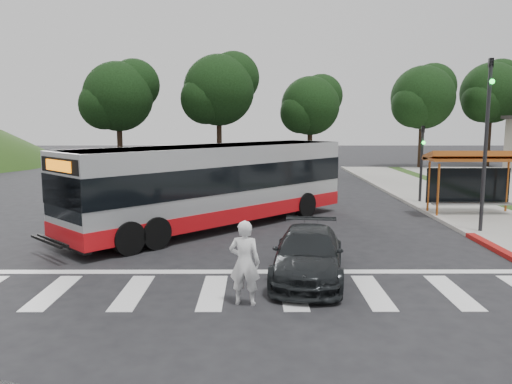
{
  "coord_description": "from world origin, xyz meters",
  "views": [
    {
      "loc": [
        1.05,
        -16.97,
        4.25
      ],
      "look_at": [
        1.09,
        1.54,
        1.6
      ],
      "focal_mm": 35.0,
      "sensor_mm": 36.0,
      "label": 1
    }
  ],
  "objects": [
    {
      "name": "ground",
      "position": [
        0.0,
        0.0,
        0.0
      ],
      "size": [
        140.0,
        140.0,
        0.0
      ],
      "primitive_type": "plane",
      "color": "black",
      "rests_on": "ground"
    },
    {
      "name": "sidewalk_east",
      "position": [
        11.0,
        8.0,
        0.06
      ],
      "size": [
        4.0,
        40.0,
        0.12
      ],
      "primitive_type": "cube",
      "color": "gray",
      "rests_on": "ground"
    },
    {
      "name": "curb_east",
      "position": [
        9.0,
        8.0,
        0.07
      ],
      "size": [
        0.3,
        40.0,
        0.15
      ],
      "primitive_type": "cube",
      "color": "#9E9991",
      "rests_on": "ground"
    },
    {
      "name": "curb_east_red",
      "position": [
        9.0,
        -2.0,
        0.08
      ],
      "size": [
        0.32,
        6.0,
        0.15
      ],
      "primitive_type": "cube",
      "color": "maroon",
      "rests_on": "ground"
    },
    {
      "name": "crosswalk_ladder",
      "position": [
        0.0,
        -5.0,
        0.01
      ],
      "size": [
        18.0,
        2.6,
        0.01
      ],
      "primitive_type": "cube",
      "color": "silver",
      "rests_on": "ground"
    },
    {
      "name": "bus_shelter",
      "position": [
        10.8,
        5.1,
        2.35
      ],
      "size": [
        4.2,
        1.6,
        2.86
      ],
      "color": "#A5501B",
      "rests_on": "sidewalk_east"
    },
    {
      "name": "traffic_signal_ne_tall",
      "position": [
        9.6,
        1.49,
        3.88
      ],
      "size": [
        0.18,
        0.37,
        6.5
      ],
      "color": "black",
      "rests_on": "ground"
    },
    {
      "name": "traffic_signal_ne_short",
      "position": [
        9.6,
        8.49,
        2.48
      ],
      "size": [
        0.18,
        0.37,
        4.0
      ],
      "color": "black",
      "rests_on": "ground"
    },
    {
      "name": "tree_ne_a",
      "position": [
        16.08,
        28.06,
        6.39
      ],
      "size": [
        6.16,
        5.74,
        9.3
      ],
      "color": "black",
      "rests_on": "parking_lot"
    },
    {
      "name": "tree_ne_b",
      "position": [
        23.08,
        30.06,
        6.92
      ],
      "size": [
        6.16,
        5.74,
        10.02
      ],
      "color": "black",
      "rests_on": "ground"
    },
    {
      "name": "tree_north_a",
      "position": [
        -1.92,
        26.07,
        6.92
      ],
      "size": [
        6.6,
        6.15,
        10.17
      ],
      "color": "black",
      "rests_on": "ground"
    },
    {
      "name": "tree_north_b",
      "position": [
        6.07,
        28.06,
        5.66
      ],
      "size": [
        5.72,
        5.33,
        8.43
      ],
      "color": "black",
      "rests_on": "ground"
    },
    {
      "name": "tree_north_c",
      "position": [
        -9.92,
        24.06,
        6.29
      ],
      "size": [
        6.16,
        5.74,
        9.3
      ],
      "color": "black",
      "rests_on": "ground"
    },
    {
      "name": "transit_bus",
      "position": [
        -0.5,
        2.85,
        1.64
      ],
      "size": [
        10.91,
        10.95,
        3.28
      ],
      "primitive_type": null,
      "rotation": [
        0.0,
        0.0,
        -0.78
      ],
      "color": "#A8AAAD",
      "rests_on": "ground"
    },
    {
      "name": "pedestrian",
      "position": [
        0.81,
        -5.8,
        1.0
      ],
      "size": [
        0.8,
        0.59,
        1.99
      ],
      "primitive_type": "imported",
      "rotation": [
        0.0,
        0.0,
        2.97
      ],
      "color": "white",
      "rests_on": "ground"
    },
    {
      "name": "dark_sedan",
      "position": [
        2.5,
        -3.82,
        0.66
      ],
      "size": [
        2.49,
        4.78,
        1.32
      ],
      "primitive_type": "imported",
      "rotation": [
        0.0,
        0.0,
        -0.15
      ],
      "color": "black",
      "rests_on": "ground"
    }
  ]
}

